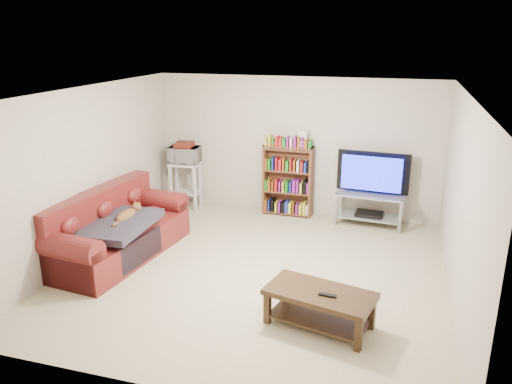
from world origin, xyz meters
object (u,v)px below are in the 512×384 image
(sofa, at_px, (115,234))
(tv_stand, at_px, (370,204))
(coffee_table, at_px, (320,302))
(bookshelf, at_px, (288,180))

(sofa, xyz_separation_m, tv_stand, (3.44, 2.27, 0.04))
(coffee_table, distance_m, bookshelf, 3.57)
(sofa, relative_size, bookshelf, 1.88)
(sofa, distance_m, bookshelf, 3.12)
(sofa, bearing_deg, coffee_table, -11.11)
(tv_stand, relative_size, bookshelf, 0.91)
(coffee_table, bearing_deg, sofa, 175.61)
(sofa, xyz_separation_m, bookshelf, (2.01, 2.37, 0.31))
(tv_stand, bearing_deg, sofa, -142.17)
(sofa, bearing_deg, tv_stand, 39.84)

